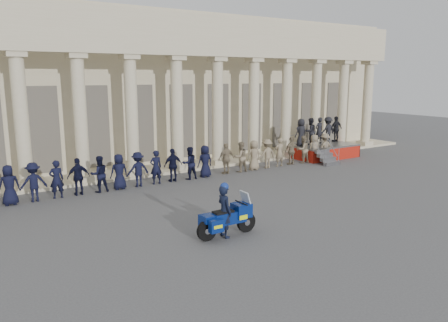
{
  "coord_description": "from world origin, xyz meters",
  "views": [
    {
      "loc": [
        -9.52,
        -13.34,
        5.24
      ],
      "look_at": [
        0.62,
        2.26,
        1.6
      ],
      "focal_mm": 35.0,
      "sensor_mm": 36.0,
      "label": 1
    }
  ],
  "objects": [
    {
      "name": "motorcycle",
      "position": [
        -1.91,
        -1.85,
        0.62
      ],
      "size": [
        2.24,
        0.91,
        1.44
      ],
      "rotation": [
        0.0,
        0.0,
        -0.01
      ],
      "color": "black",
      "rests_on": "ground"
    },
    {
      "name": "building",
      "position": [
        -0.0,
        14.74,
        4.52
      ],
      "size": [
        40.0,
        12.5,
        9.0
      ],
      "color": "#C5B794",
      "rests_on": "ground"
    },
    {
      "name": "ground",
      "position": [
        0.0,
        0.0,
        0.0
      ],
      "size": [
        90.0,
        90.0,
        0.0
      ],
      "primitive_type": "plane",
      "color": "#454548",
      "rests_on": "ground"
    },
    {
      "name": "officer_rank",
      "position": [
        -0.17,
        6.0,
        0.84
      ],
      "size": [
        22.94,
        0.64,
        1.68
      ],
      "color": "black",
      "rests_on": "ground"
    },
    {
      "name": "rider",
      "position": [
        -2.04,
        -1.85,
        0.92
      ],
      "size": [
        0.43,
        0.64,
        1.85
      ],
      "rotation": [
        0.0,
        0.0,
        1.56
      ],
      "color": "black",
      "rests_on": "ground"
    },
    {
      "name": "reviewing_stand",
      "position": [
        11.22,
        6.97,
        1.39
      ],
      "size": [
        4.2,
        4.04,
        2.57
      ],
      "color": "gray",
      "rests_on": "ground"
    }
  ]
}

